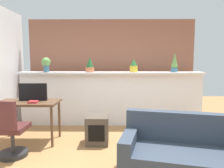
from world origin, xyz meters
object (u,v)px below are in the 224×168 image
at_px(desk, 28,106).
at_px(book_on_desk, 33,102).
at_px(potted_plant_3, 174,64).
at_px(tv_monitor, 33,92).
at_px(potted_plant_1, 90,65).
at_px(potted_plant_2, 134,66).
at_px(office_chair, 10,133).
at_px(couch, 186,158).
at_px(side_cube_shelf, 97,130).
at_px(potted_plant_0, 46,63).

bearing_deg(desk, book_on_desk, -42.34).
height_order(potted_plant_3, book_on_desk, potted_plant_3).
bearing_deg(tv_monitor, potted_plant_3, 18.34).
distance_m(potted_plant_1, tv_monitor, 1.39).
height_order(potted_plant_2, desk, potted_plant_2).
bearing_deg(office_chair, potted_plant_1, 57.60).
height_order(tv_monitor, office_chair, tv_monitor).
height_order(tv_monitor, couch, tv_monitor).
bearing_deg(potted_plant_3, potted_plant_1, -178.64).
relative_size(office_chair, couch, 0.54).
distance_m(potted_plant_3, book_on_desk, 3.07).
relative_size(potted_plant_3, office_chair, 0.47).
relative_size(potted_plant_1, potted_plant_2, 1.15).
bearing_deg(desk, potted_plant_1, 43.77).
distance_m(potted_plant_3, office_chair, 3.54).
bearing_deg(office_chair, potted_plant_3, 29.84).
distance_m(office_chair, couch, 2.54).
bearing_deg(side_cube_shelf, office_chair, -155.43).
bearing_deg(couch, potted_plant_0, 137.66).
distance_m(desk, couch, 2.77).
bearing_deg(potted_plant_2, book_on_desk, -148.48).
bearing_deg(potted_plant_0, office_chair, -92.44).
height_order(potted_plant_2, potted_plant_3, potted_plant_3).
height_order(potted_plant_0, potted_plant_3, potted_plant_3).
bearing_deg(potted_plant_1, desk, -136.23).
bearing_deg(potted_plant_1, potted_plant_2, 0.59).
xyz_separation_m(potted_plant_1, potted_plant_2, (0.98, 0.01, -0.02)).
distance_m(potted_plant_2, side_cube_shelf, 1.72).
bearing_deg(book_on_desk, side_cube_shelf, 3.52).
distance_m(potted_plant_0, potted_plant_2, 1.96).
relative_size(potted_plant_2, book_on_desk, 1.91).
height_order(potted_plant_1, book_on_desk, potted_plant_1).
bearing_deg(potted_plant_1, book_on_desk, -127.62).
bearing_deg(office_chair, book_on_desk, 71.20).
bearing_deg(office_chair, potted_plant_0, 87.56).
bearing_deg(side_cube_shelf, potted_plant_0, 139.58).
bearing_deg(book_on_desk, tv_monitor, 110.80).
distance_m(potted_plant_3, side_cube_shelf, 2.30).
bearing_deg(book_on_desk, potted_plant_3, 22.90).
distance_m(potted_plant_2, potted_plant_3, 0.92).
bearing_deg(couch, book_on_desk, 154.63).
distance_m(side_cube_shelf, couch, 1.66).
bearing_deg(book_on_desk, desk, 137.66).
distance_m(potted_plant_2, office_chair, 2.79).
bearing_deg(potted_plant_1, office_chair, -122.40).
xyz_separation_m(potted_plant_0, side_cube_shelf, (1.22, -1.03, -1.17)).
height_order(desk, office_chair, office_chair).
distance_m(desk, book_on_desk, 0.24).
bearing_deg(couch, potted_plant_2, 101.49).
distance_m(potted_plant_0, side_cube_shelf, 1.98).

